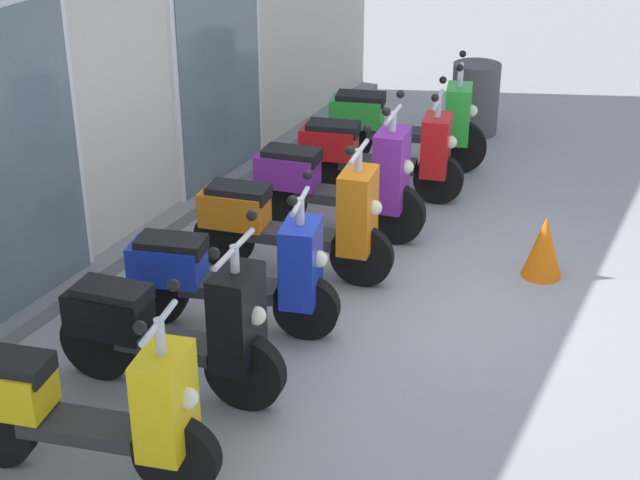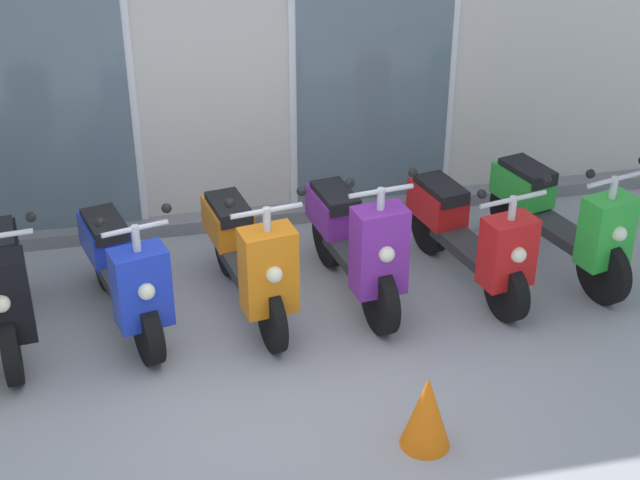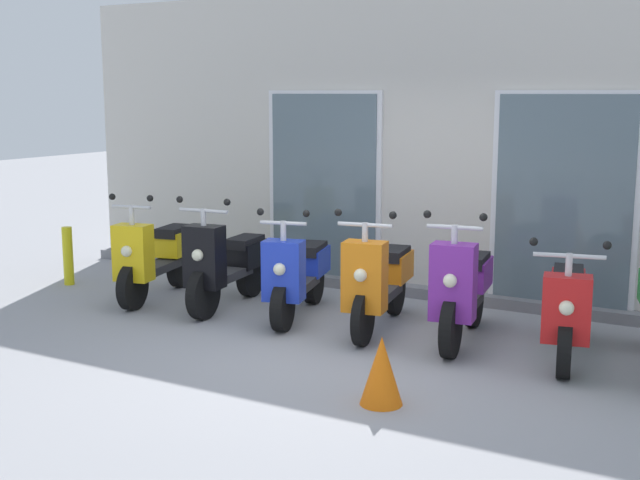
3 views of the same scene
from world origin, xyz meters
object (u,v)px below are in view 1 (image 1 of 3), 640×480
object	(u,v)px
scooter_purple	(339,182)
scooter_green	(405,122)
scooter_blue	(232,273)
trash_bin	(475,98)
scooter_yellow	(84,408)
scooter_orange	(296,219)
traffic_cone	(544,246)
scooter_red	(380,152)
scooter_black	(172,328)

from	to	relation	value
scooter_purple	scooter_green	bearing A→B (deg)	2.47
scooter_green	scooter_blue	bearing A→B (deg)	-179.13
scooter_purple	trash_bin	size ratio (longest dim) A/B	2.03
scooter_yellow	scooter_green	world-z (taller)	scooter_yellow
scooter_purple	scooter_orange	bearing A→B (deg)	-179.30
scooter_yellow	scooter_purple	xyz separation A→B (m)	(3.55, 0.08, 0.02)
scooter_orange	traffic_cone	xyz separation A→B (m)	(0.85, -1.77, -0.24)
scooter_yellow	scooter_blue	size ratio (longest dim) A/B	1.02
scooter_red	traffic_cone	world-z (taller)	scooter_red
scooter_orange	scooter_purple	bearing A→B (deg)	0.70
scooter_black	scooter_green	bearing A→B (deg)	1.53
traffic_cone	trash_bin	distance (m)	3.45
scooter_green	traffic_cone	size ratio (longest dim) A/B	3.17
scooter_purple	scooter_green	world-z (taller)	scooter_purple
scooter_black	scooter_blue	bearing A→B (deg)	4.20
scooter_yellow	scooter_blue	world-z (taller)	scooter_yellow
scooter_yellow	scooter_red	xyz separation A→B (m)	(4.49, 0.10, -0.03)
scooter_orange	scooter_green	bearing A→B (deg)	1.89
scooter_blue	scooter_purple	xyz separation A→B (m)	(1.77, -0.02, 0.05)
scooter_green	scooter_orange	bearing A→B (deg)	-178.11
scooter_orange	scooter_green	world-z (taller)	scooter_orange
scooter_red	traffic_cone	xyz separation A→B (m)	(-0.92, -1.80, -0.19)
scooter_red	traffic_cone	bearing A→B (deg)	-117.13
scooter_yellow	scooter_green	xyz separation A→B (m)	(5.29, 0.15, 0.01)
scooter_blue	trash_bin	bearing A→B (deg)	-2.98
scooter_yellow	scooter_orange	world-z (taller)	scooter_orange
scooter_blue	traffic_cone	bearing A→B (deg)	-45.29
scooter_red	trash_bin	xyz separation A→B (m)	(2.16, -0.25, -0.06)
scooter_red	trash_bin	distance (m)	2.18
scooter_purple	scooter_red	distance (m)	0.94
scooter_blue	scooter_purple	world-z (taller)	scooter_purple
scooter_purple	scooter_green	size ratio (longest dim) A/B	0.96
scooter_black	scooter_orange	size ratio (longest dim) A/B	0.96
trash_bin	scooter_green	bearing A→B (deg)	167.29
scooter_orange	scooter_black	bearing A→B (deg)	-179.00
scooter_purple	scooter_red	xyz separation A→B (m)	(0.93, 0.02, -0.05)
scooter_blue	scooter_orange	xyz separation A→B (m)	(0.93, -0.03, 0.05)
scooter_orange	traffic_cone	size ratio (longest dim) A/B	3.16
scooter_black	traffic_cone	world-z (taller)	scooter_black
scooter_yellow	scooter_purple	world-z (taller)	scooter_purple
scooter_green	scooter_black	bearing A→B (deg)	-178.47
scooter_yellow	scooter_green	distance (m)	5.29
scooter_black	scooter_orange	world-z (taller)	scooter_black
scooter_yellow	scooter_black	size ratio (longest dim) A/B	1.01
scooter_yellow	traffic_cone	xyz separation A→B (m)	(3.57, -1.70, -0.22)
scooter_black	scooter_purple	bearing A→B (deg)	0.90
scooter_purple	scooter_blue	bearing A→B (deg)	179.31
scooter_yellow	traffic_cone	world-z (taller)	scooter_yellow
scooter_green	trash_bin	size ratio (longest dim) A/B	2.10
scooter_black	scooter_yellow	bearing A→B (deg)	-177.63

